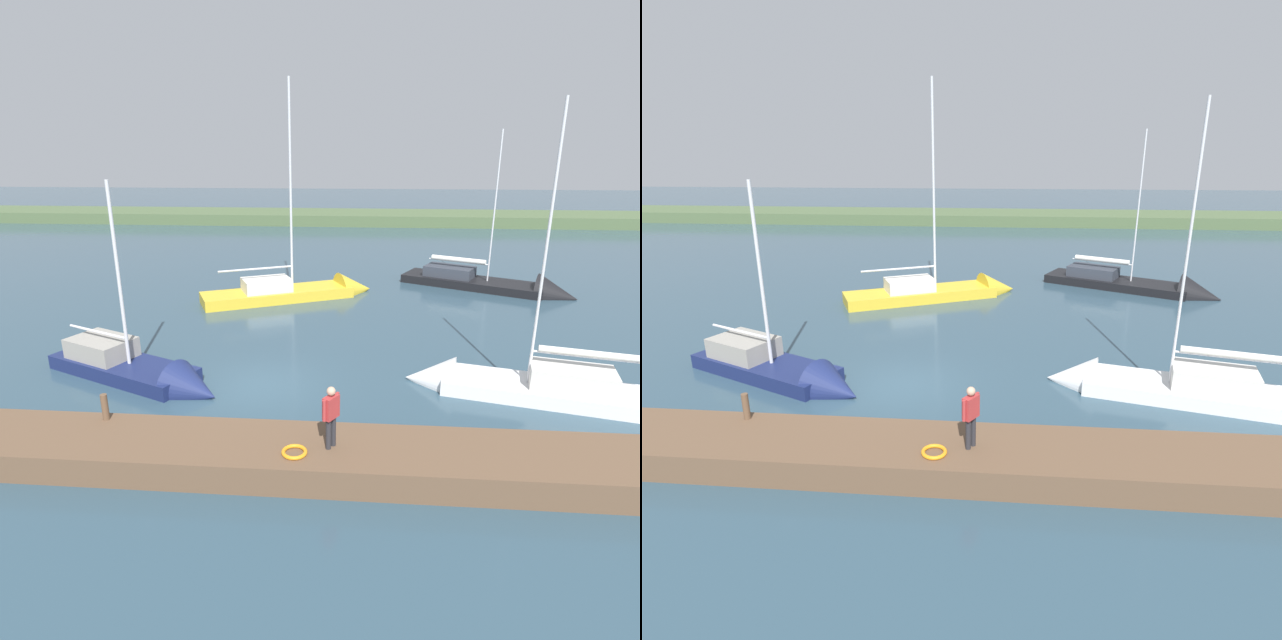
% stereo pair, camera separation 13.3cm
% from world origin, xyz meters
% --- Properties ---
extents(ground_plane, '(200.00, 200.00, 0.00)m').
position_xyz_m(ground_plane, '(0.00, 0.00, 0.00)').
color(ground_plane, '#2D4756').
extents(far_shoreline, '(180.00, 8.00, 2.40)m').
position_xyz_m(far_shoreline, '(0.00, -44.37, 0.00)').
color(far_shoreline, '#4C603D').
rests_on(far_shoreline, ground_plane).
extents(dock_pier, '(24.12, 2.39, 0.79)m').
position_xyz_m(dock_pier, '(0.00, 4.92, 0.39)').
color(dock_pier, brown).
rests_on(dock_pier, ground_plane).
extents(mooring_post_near, '(0.19, 0.19, 0.77)m').
position_xyz_m(mooring_post_near, '(3.62, 4.08, 1.17)').
color(mooring_post_near, brown).
rests_on(mooring_post_near, dock_pier).
extents(life_ring_buoy, '(0.66, 0.66, 0.10)m').
position_xyz_m(life_ring_buoy, '(-1.93, 5.39, 0.84)').
color(life_ring_buoy, orange).
rests_on(life_ring_buoy, dock_pier).
extents(sailboat_outer_mooring, '(8.90, 3.93, 10.43)m').
position_xyz_m(sailboat_outer_mooring, '(-8.95, -0.09, 0.22)').
color(sailboat_outer_mooring, white).
rests_on(sailboat_outer_mooring, ground_plane).
extents(sailboat_far_left, '(9.99, 6.23, 12.58)m').
position_xyz_m(sailboat_far_left, '(-0.19, -11.79, 0.25)').
color(sailboat_far_left, gold).
rests_on(sailboat_far_left, ground_plane).
extents(sailboat_near_dock, '(10.23, 6.80, 10.37)m').
position_xyz_m(sailboat_near_dock, '(-11.95, -14.25, 0.15)').
color(sailboat_near_dock, black).
rests_on(sailboat_near_dock, ground_plane).
extents(sailboat_mid_channel, '(7.53, 4.78, 8.01)m').
position_xyz_m(sailboat_mid_channel, '(4.37, -0.16, 0.24)').
color(sailboat_mid_channel, navy).
rests_on(sailboat_mid_channel, ground_plane).
extents(person_on_dock, '(0.44, 0.55, 1.70)m').
position_xyz_m(person_on_dock, '(-2.83, 5.00, 1.77)').
color(person_on_dock, '#28282D').
rests_on(person_on_dock, dock_pier).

